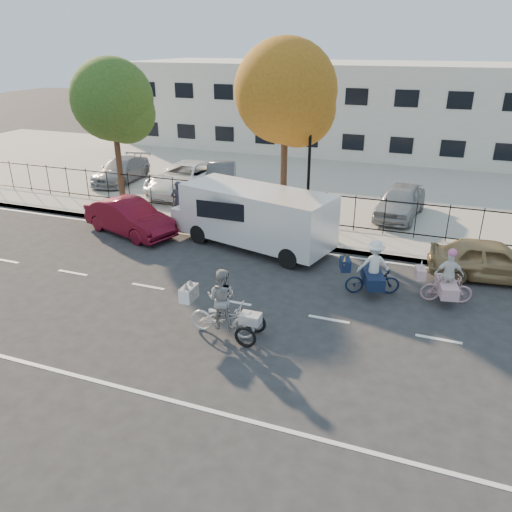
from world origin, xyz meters
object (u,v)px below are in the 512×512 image
at_px(lamppost, 309,158).
at_px(zebra_trike, 222,310).
at_px(lot_car_d, 400,201).
at_px(red_sedan, 129,217).
at_px(lot_car_c, 221,176).
at_px(pedestrian, 179,201).
at_px(white_van, 254,215).
at_px(lot_car_b, 186,177).
at_px(unicorn_bike, 446,283).
at_px(bull_bike, 372,273).
at_px(gold_sedan, 491,260).
at_px(lot_car_a, 121,170).

xyz_separation_m(lamppost, zebra_trike, (-0.04, -8.57, -2.36)).
bearing_deg(lot_car_d, red_sedan, -143.91).
bearing_deg(lot_car_c, pedestrian, -106.58).
bearing_deg(white_van, red_sedan, -160.36).
height_order(zebra_trike, lot_car_b, zebra_trike).
relative_size(white_van, lot_car_d, 1.65).
bearing_deg(lot_car_b, unicorn_bike, -25.78).
bearing_deg(bull_bike, lamppost, 17.26).
bearing_deg(zebra_trike, gold_sedan, -48.34).
xyz_separation_m(lamppost, bull_bike, (3.37, -4.72, -2.40)).
bearing_deg(unicorn_bike, red_sedan, 70.83).
bearing_deg(lamppost, red_sedan, -157.54).
relative_size(unicorn_bike, red_sedan, 0.42).
bearing_deg(lot_car_d, lamppost, -133.09).
bearing_deg(lot_car_c, lamppost, -56.98).
bearing_deg(gold_sedan, lot_car_d, 27.21).
height_order(unicorn_bike, pedestrian, pedestrian).
distance_m(zebra_trike, white_van, 6.42).
bearing_deg(pedestrian, unicorn_bike, 128.42).
xyz_separation_m(unicorn_bike, lot_car_d, (-2.08, 7.46, 0.21)).
height_order(lot_car_a, lot_car_c, lot_car_c).
relative_size(lamppost, lot_car_a, 0.99).
height_order(gold_sedan, pedestrian, pedestrian).
distance_m(unicorn_bike, white_van, 7.42).
distance_m(lamppost, lot_car_d, 5.08).
xyz_separation_m(unicorn_bike, lot_car_b, (-12.88, 7.74, 0.23)).
xyz_separation_m(zebra_trike, unicorn_bike, (5.61, 4.03, -0.10)).
bearing_deg(bull_bike, gold_sedan, -74.09).
distance_m(unicorn_bike, bull_bike, 2.20).
relative_size(unicorn_bike, bull_bike, 0.91).
height_order(zebra_trike, red_sedan, zebra_trike).
height_order(red_sedan, pedestrian, pedestrian).
xyz_separation_m(bull_bike, pedestrian, (-8.85, 3.76, 0.31)).
distance_m(bull_bike, lot_car_c, 12.90).
height_order(zebra_trike, unicorn_bike, zebra_trike).
relative_size(lamppost, pedestrian, 2.49).
height_order(red_sedan, lot_car_b, lot_car_b).
relative_size(gold_sedan, lot_car_d, 0.95).
bearing_deg(red_sedan, unicorn_bike, -79.54).
height_order(lot_car_a, lot_car_b, lot_car_b).
distance_m(lamppost, unicorn_bike, 7.59).
bearing_deg(lot_car_c, lot_car_a, 165.39).
bearing_deg(bull_bike, lot_car_b, 35.18).
bearing_deg(pedestrian, lot_car_c, -119.82).
distance_m(zebra_trike, lot_car_d, 12.02).
bearing_deg(zebra_trike, unicorn_bike, -54.56).
height_order(lamppost, pedestrian, lamppost).
distance_m(bull_bike, white_van, 5.45).
bearing_deg(pedestrian, bull_bike, 123.34).
bearing_deg(lamppost, gold_sedan, -18.34).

